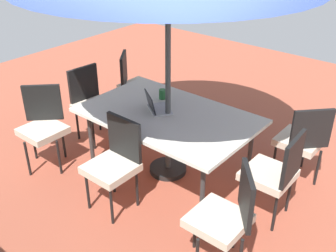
{
  "coord_description": "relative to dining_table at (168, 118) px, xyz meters",
  "views": [
    {
      "loc": [
        -2.54,
        3.07,
        2.82
      ],
      "look_at": [
        0.0,
        0.0,
        0.62
      ],
      "focal_mm": 43.06,
      "sensor_mm": 36.0,
      "label": 1
    }
  ],
  "objects": [
    {
      "name": "laptop",
      "position": [
        0.16,
        0.02,
        0.09
      ],
      "size": [
        0.4,
        0.38,
        0.21
      ],
      "rotation": [
        0.0,
        0.0,
        -0.59
      ],
      "color": "#B7B7BC",
      "rests_on": "dining_table"
    },
    {
      "name": "chair_west",
      "position": [
        -1.3,
        -0.05,
        -0.17
      ],
      "size": [
        0.47,
        0.46,
        0.98
      ],
      "rotation": [
        0.0,
        0.0,
        1.63
      ],
      "color": "beige",
      "rests_on": "ground_plane"
    },
    {
      "name": "chair_north",
      "position": [
        0.03,
        0.81,
        -0.17
      ],
      "size": [
        0.46,
        0.46,
        0.98
      ],
      "rotation": [
        0.0,
        0.0,
        3.13
      ],
      "color": "beige",
      "rests_on": "ground_plane"
    },
    {
      "name": "chair_northwest",
      "position": [
        -1.27,
        0.78,
        -0.17
      ],
      "size": [
        0.58,
        0.58,
        0.98
      ],
      "rotation": [
        0.0,
        0.0,
        2.25
      ],
      "color": "beige",
      "rests_on": "ground_plane"
    },
    {
      "name": "chair_southwest",
      "position": [
        -1.25,
        -0.81,
        -0.17
      ],
      "size": [
        0.59,
        0.59,
        0.98
      ],
      "rotation": [
        0.0,
        0.0,
        0.82
      ],
      "color": "beige",
      "rests_on": "ground_plane"
    },
    {
      "name": "ground_plane",
      "position": [
        0.0,
        0.0,
        -0.73
      ],
      "size": [
        10.0,
        10.0,
        0.02
      ],
      "primitive_type": "cube",
      "color": "#9E4C38"
    },
    {
      "name": "dining_table",
      "position": [
        0.0,
        0.0,
        0.0
      ],
      "size": [
        1.93,
        1.23,
        0.77
      ],
      "color": "silver",
      "rests_on": "ground_plane"
    },
    {
      "name": "chair_southeast",
      "position": [
        1.27,
        -0.78,
        -0.17
      ],
      "size": [
        0.58,
        0.58,
        0.98
      ],
      "rotation": [
        0.0,
        0.0,
        5.38
      ],
      "color": "beige",
      "rests_on": "ground_plane"
    },
    {
      "name": "chair_east",
      "position": [
        1.29,
        0.02,
        -0.17
      ],
      "size": [
        0.48,
        0.47,
        0.98
      ],
      "rotation": [
        0.0,
        0.0,
        4.62
      ],
      "color": "beige",
      "rests_on": "ground_plane"
    },
    {
      "name": "cup",
      "position": [
        0.31,
        -0.27,
        0.11
      ],
      "size": [
        0.08,
        0.08,
        0.12
      ],
      "primitive_type": "cylinder",
      "color": "#286B33",
      "rests_on": "dining_table"
    },
    {
      "name": "chair_northeast",
      "position": [
        1.25,
        0.8,
        -0.17
      ],
      "size": [
        0.59,
        0.59,
        0.98
      ],
      "rotation": [
        0.0,
        0.0,
        3.92
      ],
      "color": "beige",
      "rests_on": "ground_plane"
    }
  ]
}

